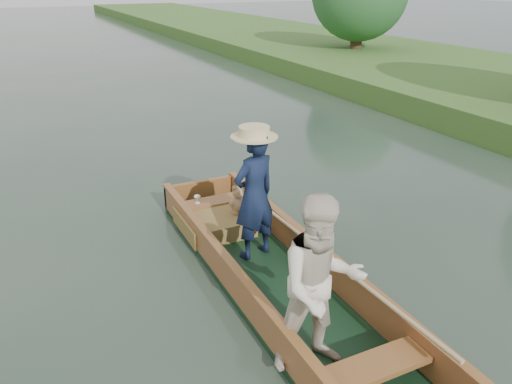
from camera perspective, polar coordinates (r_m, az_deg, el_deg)
name	(u,v)px	position (r m, az deg, el deg)	size (l,w,h in m)	color
ground	(280,292)	(5.52, 2.75, -11.35)	(120.00, 120.00, 0.00)	#283D30
trees_far	(224,1)	(14.75, -3.65, 20.94)	(22.90, 16.63, 4.41)	#47331E
punt	(279,257)	(5.10, 2.63, -7.48)	(1.26, 5.00, 1.65)	black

